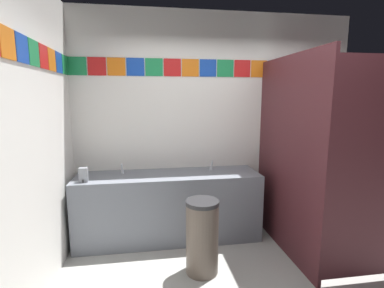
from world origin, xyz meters
TOP-DOWN VIEW (x-y plane):
  - wall_back at (-0.00, 1.53)m, footprint 3.62×0.09m
  - wall_side at (-1.85, 0.00)m, footprint 0.09×2.98m
  - vanity_counter at (-0.65, 1.19)m, footprint 2.22×0.59m
  - faucet_left at (-1.21, 1.28)m, footprint 0.04×0.10m
  - faucet_right at (-0.10, 1.28)m, footprint 0.04×0.10m
  - soap_dispenser at (-1.60, 1.02)m, footprint 0.09×0.09m
  - stall_divider at (0.80, 0.48)m, footprint 0.92×1.49m
  - toilet at (1.21, 1.11)m, footprint 0.39×0.49m
  - trash_bin at (-0.38, 0.43)m, footprint 0.33×0.33m

SIDE VIEW (x-z plane):
  - toilet at x=1.21m, z-range -0.07..0.67m
  - trash_bin at x=-0.38m, z-range 0.00..0.76m
  - vanity_counter at x=-0.65m, z-range 0.01..0.84m
  - faucet_left at x=-1.21m, z-range 0.81..0.95m
  - faucet_right at x=-0.10m, z-range 0.81..0.95m
  - soap_dispenser at x=-1.60m, z-range 0.83..0.99m
  - stall_divider at x=0.80m, z-range 0.00..2.20m
  - wall_side at x=-1.85m, z-range 0.00..2.82m
  - wall_back at x=0.00m, z-range 0.00..2.82m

